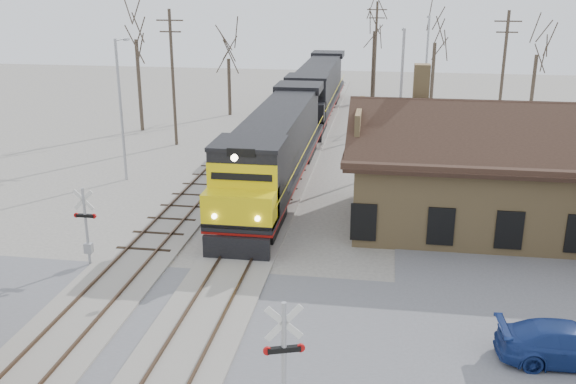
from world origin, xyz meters
name	(u,v)px	position (x,y,z in m)	size (l,w,h in m)	color
ground	(201,324)	(0.00, 0.00, 0.00)	(140.00, 140.00, 0.00)	#A49F94
road	(201,324)	(0.00, 0.00, 0.01)	(60.00, 9.00, 0.03)	slate
track_main	(273,194)	(0.00, 15.00, 0.07)	(3.40, 90.00, 0.24)	#A49F94
track_siding	(199,190)	(-4.50, 15.00, 0.07)	(3.40, 90.00, 0.24)	#A49F94
depot	(498,180)	(11.99, 12.00, 2.41)	(15.20, 9.31, 7.90)	#9F8152
locomotive_lead	(276,149)	(0.00, 15.87, 2.55)	(3.26, 21.83, 4.85)	black
locomotive_trailing	(317,89)	(0.00, 37.97, 2.55)	(3.26, 21.83, 4.59)	black
crossbuck_near	(284,373)	(3.91, -5.25, 1.88)	(1.10, 0.44, 3.99)	#A5A8AD
crossbuck_far	(87,229)	(-6.29, 4.25, 1.70)	(1.01, 0.27, 3.56)	#A5A8AD
parked_car	(569,344)	(12.55, -0.49, 0.67)	(1.88, 4.62, 1.34)	navy
streetlight_a	(121,102)	(-9.68, 16.78, 4.87)	(0.25, 2.04, 8.67)	#A5A8AD
streetlight_b	(401,92)	(7.17, 21.74, 5.09)	(0.25, 2.04, 9.10)	#A5A8AD
streetlight_c	(426,64)	(9.48, 36.77, 5.10)	(0.25, 2.04, 9.13)	#A5A8AD
utility_pole_a	(173,76)	(-9.42, 25.81, 5.23)	(2.00, 0.24, 10.00)	#382D23
utility_pole_b	(375,50)	(4.91, 46.96, 5.20)	(2.00, 0.24, 9.96)	#382D23
utility_pole_c	(503,74)	(14.98, 31.44, 5.14)	(2.00, 0.24, 9.83)	#382D23
tree_a	(135,24)	(-13.83, 30.18, 8.65)	(4.95, 4.95, 12.14)	#382D23
tree_b	(228,49)	(-8.11, 37.60, 5.99)	(3.44, 3.44, 8.43)	#382D23
tree_c	(375,19)	(4.73, 47.35, 8.20)	(4.70, 4.70, 11.51)	#382D23
tree_d	(436,30)	(10.35, 40.61, 7.64)	(4.38, 4.38, 10.74)	#382D23
tree_e	(538,43)	(18.73, 38.10, 6.87)	(3.94, 3.94, 9.66)	#382D23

